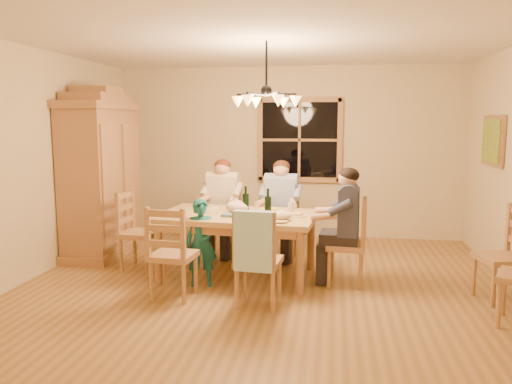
% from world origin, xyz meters
% --- Properties ---
extents(floor, '(5.50, 5.50, 0.00)m').
position_xyz_m(floor, '(0.00, 0.00, 0.00)').
color(floor, olive).
rests_on(floor, ground).
extents(ceiling, '(5.50, 5.00, 0.02)m').
position_xyz_m(ceiling, '(0.00, 0.00, 2.70)').
color(ceiling, white).
rests_on(ceiling, wall_back).
extents(wall_back, '(5.50, 0.02, 2.70)m').
position_xyz_m(wall_back, '(0.00, 2.50, 1.35)').
color(wall_back, beige).
rests_on(wall_back, floor).
extents(wall_left, '(0.02, 5.00, 2.70)m').
position_xyz_m(wall_left, '(-2.75, 0.00, 1.35)').
color(wall_left, beige).
rests_on(wall_left, floor).
extents(window, '(1.30, 0.06, 1.30)m').
position_xyz_m(window, '(0.20, 2.47, 1.55)').
color(window, black).
rests_on(window, wall_back).
extents(painting, '(0.06, 0.78, 0.64)m').
position_xyz_m(painting, '(2.71, 1.20, 1.60)').
color(painting, '#9F7144').
rests_on(painting, wall_right).
extents(chandelier, '(0.77, 0.68, 0.71)m').
position_xyz_m(chandelier, '(-0.00, 0.00, 2.08)').
color(chandelier, black).
rests_on(chandelier, ceiling).
extents(armoire, '(0.66, 1.40, 2.30)m').
position_xyz_m(armoire, '(-2.42, 0.95, 1.06)').
color(armoire, '#9F7144').
rests_on(armoire, floor).
extents(dining_table, '(1.91, 1.27, 0.76)m').
position_xyz_m(dining_table, '(-0.37, 0.21, 0.66)').
color(dining_table, tan).
rests_on(dining_table, floor).
extents(chair_far_left, '(0.47, 0.46, 0.99)m').
position_xyz_m(chair_far_left, '(-0.75, 1.11, 0.30)').
color(chair_far_left, '#9D7345').
rests_on(chair_far_left, floor).
extents(chair_far_right, '(0.47, 0.46, 0.99)m').
position_xyz_m(chair_far_right, '(0.06, 1.04, 0.30)').
color(chair_far_right, '#9D7345').
rests_on(chair_far_right, floor).
extents(chair_near_left, '(0.47, 0.46, 0.99)m').
position_xyz_m(chair_near_left, '(-0.89, -0.61, 0.30)').
color(chair_near_left, '#9D7345').
rests_on(chair_near_left, floor).
extents(chair_near_right, '(0.47, 0.46, 0.99)m').
position_xyz_m(chair_near_right, '(0.02, -0.69, 0.30)').
color(chair_near_right, '#9D7345').
rests_on(chair_near_right, floor).
extents(chair_end_left, '(0.46, 0.47, 0.99)m').
position_xyz_m(chair_end_left, '(-1.63, 0.31, 0.30)').
color(chair_end_left, '#9D7345').
rests_on(chair_end_left, floor).
extents(chair_end_right, '(0.46, 0.47, 0.99)m').
position_xyz_m(chair_end_right, '(0.90, 0.10, 0.30)').
color(chair_end_right, '#9D7345').
rests_on(chair_end_right, floor).
extents(adult_woman, '(0.42, 0.45, 0.87)m').
position_xyz_m(adult_woman, '(-0.75, 1.11, 0.84)').
color(adult_woman, beige).
rests_on(adult_woman, floor).
extents(adult_plaid_man, '(0.42, 0.45, 0.87)m').
position_xyz_m(adult_plaid_man, '(0.06, 1.04, 0.84)').
color(adult_plaid_man, navy).
rests_on(adult_plaid_man, floor).
extents(adult_slate_man, '(0.45, 0.42, 0.87)m').
position_xyz_m(adult_slate_man, '(0.90, 0.10, 0.84)').
color(adult_slate_man, '#383E5A').
rests_on(adult_slate_man, floor).
extents(towel, '(0.39, 0.13, 0.58)m').
position_xyz_m(towel, '(0.00, -0.88, 0.70)').
color(towel, '#A7D5E2').
rests_on(towel, chair_near_right).
extents(wine_bottle_a, '(0.08, 0.08, 0.33)m').
position_xyz_m(wine_bottle_a, '(-0.27, 0.21, 0.93)').
color(wine_bottle_a, black).
rests_on(wine_bottle_a, dining_table).
extents(wine_bottle_b, '(0.08, 0.08, 0.33)m').
position_xyz_m(wine_bottle_b, '(0.02, 0.02, 0.93)').
color(wine_bottle_b, black).
rests_on(wine_bottle_b, dining_table).
extents(plate_woman, '(0.26, 0.26, 0.02)m').
position_xyz_m(plate_woman, '(-0.81, 0.53, 0.77)').
color(plate_woman, white).
rests_on(plate_woman, dining_table).
extents(plate_plaid, '(0.26, 0.26, 0.02)m').
position_xyz_m(plate_plaid, '(0.01, 0.45, 0.77)').
color(plate_plaid, white).
rests_on(plate_plaid, dining_table).
extents(plate_slate, '(0.26, 0.26, 0.02)m').
position_xyz_m(plate_slate, '(0.32, 0.16, 0.77)').
color(plate_slate, white).
rests_on(plate_slate, dining_table).
extents(wine_glass_a, '(0.06, 0.06, 0.14)m').
position_xyz_m(wine_glass_a, '(-0.45, 0.48, 0.83)').
color(wine_glass_a, silver).
rests_on(wine_glass_a, dining_table).
extents(wine_glass_b, '(0.06, 0.06, 0.14)m').
position_xyz_m(wine_glass_b, '(0.25, 0.33, 0.83)').
color(wine_glass_b, silver).
rests_on(wine_glass_b, dining_table).
extents(cap, '(0.20, 0.20, 0.11)m').
position_xyz_m(cap, '(0.19, -0.13, 0.82)').
color(cap, tan).
rests_on(cap, dining_table).
extents(napkin, '(0.19, 0.15, 0.03)m').
position_xyz_m(napkin, '(-0.42, 0.03, 0.78)').
color(napkin, slate).
rests_on(napkin, dining_table).
extents(cloth_bundle, '(0.28, 0.22, 0.15)m').
position_xyz_m(cloth_bundle, '(-0.37, 0.22, 0.84)').
color(cloth_bundle, '#CEAD95').
rests_on(cloth_bundle, dining_table).
extents(child, '(0.41, 0.33, 0.99)m').
position_xyz_m(child, '(-0.70, -0.20, 0.49)').
color(child, '#186670').
rests_on(child, floor).
extents(chair_spare_back, '(0.52, 0.54, 0.99)m').
position_xyz_m(chair_spare_back, '(2.45, -0.20, 0.30)').
color(chair_spare_back, '#9D7345').
rests_on(chair_spare_back, floor).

